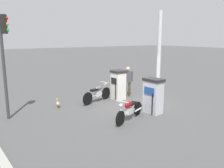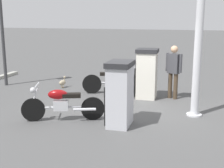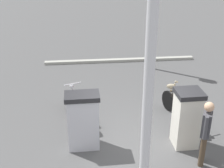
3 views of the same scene
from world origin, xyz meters
TOP-DOWN VIEW (x-y plane):
  - ground_plane at (0.00, 0.00)m, footprint 120.00×120.00m
  - fuel_pump_near at (-0.14, -1.33)m, footprint 0.71×0.72m
  - fuel_pump_far at (-0.14, 1.33)m, footprint 0.62×0.91m
  - motorcycle_near_pump at (1.02, -1.52)m, footprint 1.97×0.84m
  - motorcycle_far_pump at (1.31, 1.52)m, footprint 1.90×0.96m
  - attendant_person at (-0.94, -1.55)m, footprint 0.56×0.33m
  - wandering_duck at (3.09, -1.69)m, footprint 0.21×0.41m
  - roadside_traffic_light at (5.26, -1.31)m, footprint 0.40×0.30m
  - canopy_support_pole at (-1.75, -0.03)m, footprint 0.40×0.40m

SIDE VIEW (x-z plane):
  - ground_plane at x=0.00m, z-range 0.00..0.00m
  - wandering_duck at x=3.09m, z-range -0.01..0.41m
  - motorcycle_far_pump at x=1.31m, z-range -0.02..0.91m
  - motorcycle_near_pump at x=1.02m, z-range 0.00..0.96m
  - fuel_pump_far at x=-0.14m, z-range 0.01..1.55m
  - fuel_pump_near at x=-0.14m, z-range 0.01..1.58m
  - attendant_person at x=-0.94m, z-range 0.13..1.80m
  - canopy_support_pole at x=-1.75m, z-range -0.08..4.50m
  - roadside_traffic_light at x=5.26m, z-range 0.73..4.86m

